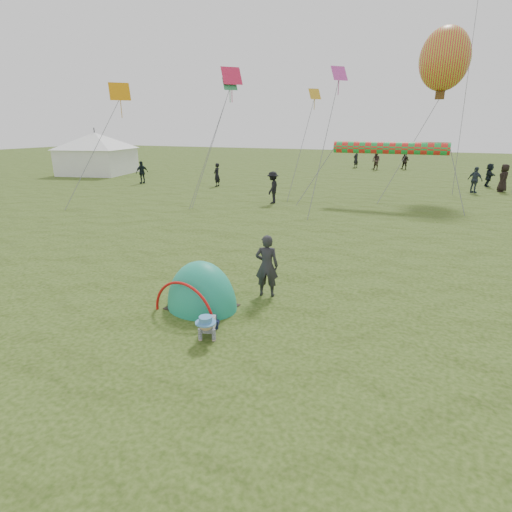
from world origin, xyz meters
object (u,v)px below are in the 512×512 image
at_px(popup_tent, 202,307).
at_px(balloon_kite, 444,63).
at_px(event_marquee, 97,152).
at_px(crawling_toddler, 208,324).
at_px(standing_adult, 267,266).

relative_size(popup_tent, balloon_kite, 0.58).
bearing_deg(event_marquee, crawling_toddler, -55.78).
bearing_deg(standing_adult, balloon_kite, -113.06).
xyz_separation_m(crawling_toddler, standing_adult, (0.31, 2.45, 0.51)).
bearing_deg(crawling_toddler, standing_adult, 63.26).
height_order(event_marquee, balloon_kite, balloon_kite).
distance_m(standing_adult, balloon_kite, 20.68).
bearing_deg(balloon_kite, crawling_toddler, -100.03).
height_order(standing_adult, event_marquee, event_marquee).
relative_size(standing_adult, event_marquee, 0.28).
bearing_deg(event_marquee, standing_adult, -52.05).
bearing_deg(standing_adult, popup_tent, 34.71).
height_order(crawling_toddler, standing_adult, standing_adult).
bearing_deg(popup_tent, event_marquee, 146.17).
bearing_deg(crawling_toddler, event_marquee, 117.85).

